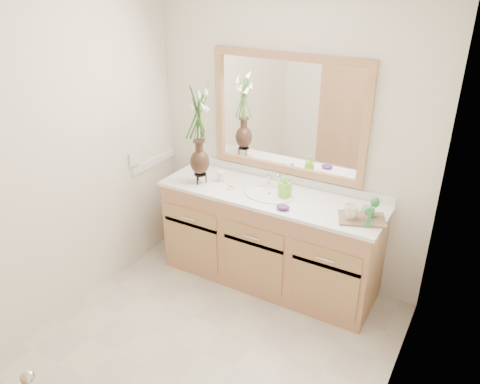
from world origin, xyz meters
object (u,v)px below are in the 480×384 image
Objects in this scene: tumbler at (221,176)px; tray at (362,219)px; flower_vase at (198,122)px; soap_bottle at (285,187)px.

tumbler is 0.26× the size of tray.
tray is at bearing 1.93° from flower_vase.
flower_vase reaches higher than tray.
tray is at bearing -3.25° from tumbler.
soap_bottle reaches higher than tumbler.
soap_bottle is (0.59, 0.00, 0.03)m from tumbler.
tray is (0.64, -0.07, -0.07)m from soap_bottle.
soap_bottle is at bearing 0.21° from tumbler.
tumbler is at bearing 154.94° from tray.
flower_vase is 0.86m from soap_bottle.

